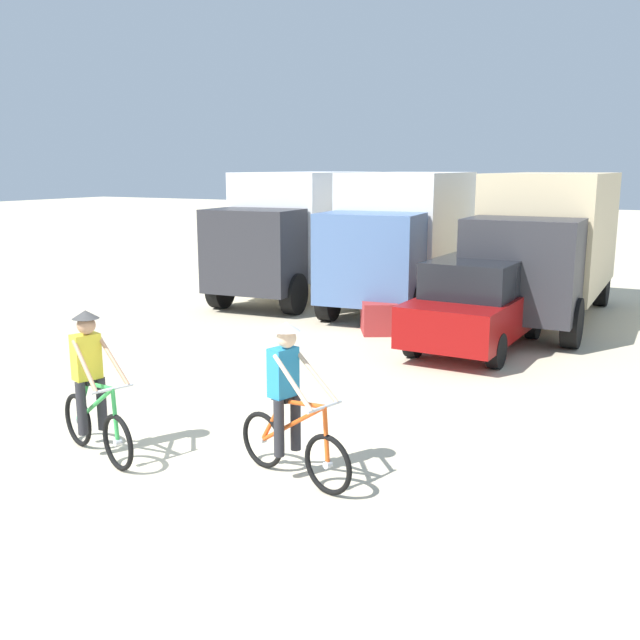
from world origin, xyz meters
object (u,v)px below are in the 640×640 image
box_truck_avon_van (303,227)px  sedan_parked (477,304)px  box_truck_tan_camper (548,238)px  supply_crate (379,317)px  box_truck_white_box (405,231)px  cyclist_cowboy_hat (290,408)px  cyclist_orange_shirt (92,390)px

box_truck_avon_van → sedan_parked: box_truck_avon_van is taller
sedan_parked → box_truck_tan_camper: bearing=81.1°
box_truck_avon_van → sedan_parked: size_ratio=1.63×
box_truck_avon_van → supply_crate: (3.85, -3.45, -1.53)m
box_truck_white_box → supply_crate: box_truck_white_box is taller
supply_crate → cyclist_cowboy_hat: bearing=-73.7°
box_truck_white_box → cyclist_orange_shirt: bearing=-87.4°
box_truck_avon_van → box_truck_tan_camper: bearing=-1.6°
sedan_parked → cyclist_orange_shirt: (-2.52, -7.55, -0.04)m
box_truck_white_box → sedan_parked: bearing=-50.9°
cyclist_orange_shirt → supply_crate: size_ratio=2.00×
box_truck_tan_camper → supply_crate: bearing=-130.4°
box_truck_avon_van → cyclist_cowboy_hat: (5.99, -10.77, -1.03)m
cyclist_cowboy_hat → supply_crate: size_ratio=2.00×
sedan_parked → cyclist_orange_shirt: bearing=-108.5°
sedan_parked → cyclist_cowboy_hat: size_ratio=2.33×
cyclist_cowboy_hat → sedan_parked: bearing=89.4°
supply_crate → sedan_parked: bearing=-8.5°
sedan_parked → cyclist_orange_shirt: cyclist_orange_shirt is taller
box_truck_avon_van → supply_crate: size_ratio=7.60×
box_truck_white_box → sedan_parked: (3.03, -3.73, -0.99)m
box_truck_avon_van → cyclist_orange_shirt: (3.55, -11.34, -1.03)m
sedan_parked → box_truck_avon_van: bearing=148.1°
box_truck_avon_van → cyclist_cowboy_hat: size_ratio=3.80×
box_truck_tan_camper → cyclist_cowboy_hat: bearing=-93.5°
cyclist_orange_shirt → cyclist_cowboy_hat: (2.44, 0.56, 0.00)m
cyclist_orange_shirt → box_truck_tan_camper: bearing=74.5°
cyclist_cowboy_hat → supply_crate: 7.64m
sedan_parked → supply_crate: sedan_parked is taller
cyclist_orange_shirt → cyclist_cowboy_hat: 2.51m
box_truck_white_box → box_truck_tan_camper: same height
sedan_parked → supply_crate: (-2.22, 0.33, -0.54)m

